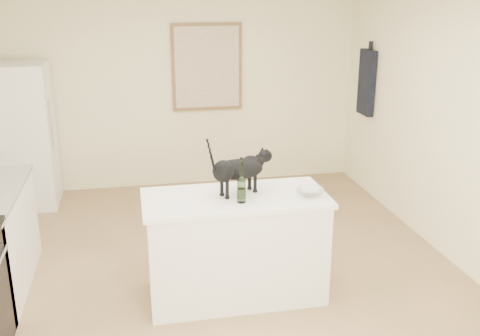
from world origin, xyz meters
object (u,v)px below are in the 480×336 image
Objects in this scene: glass_bowl at (310,193)px; black_cat at (238,172)px; fridge at (23,136)px; wine_bottle at (241,183)px.

black_cat is at bearing 165.00° from glass_bowl.
wine_bottle is (2.07, -2.69, 0.21)m from fridge.
wine_bottle is 1.43× the size of glass_bowl.
black_cat is 0.61m from glass_bowl.
black_cat is (2.08, -2.51, 0.24)m from fridge.
glass_bowl is at bearing 3.08° from wine_bottle.
fridge reaches higher than black_cat.
black_cat is 1.69× the size of wine_bottle.
glass_bowl is (0.58, 0.03, -0.13)m from wine_bottle.
fridge is at bearing 127.58° from wine_bottle.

